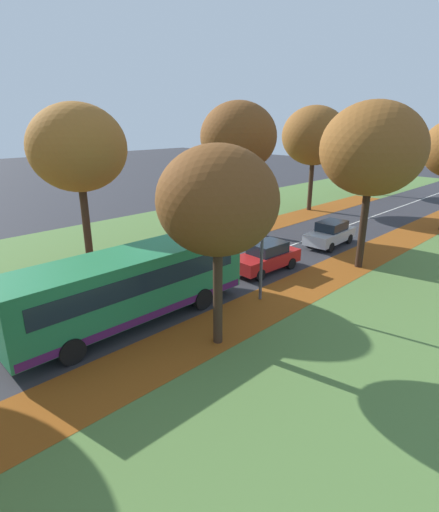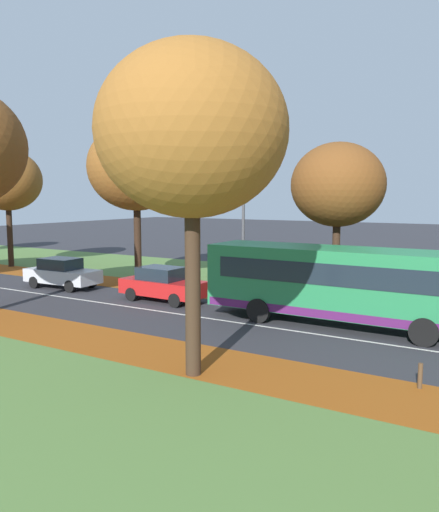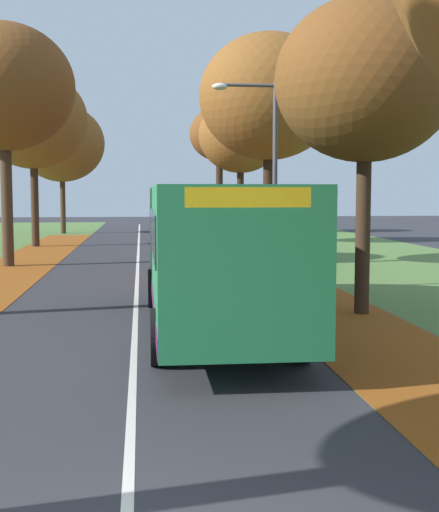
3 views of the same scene
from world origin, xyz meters
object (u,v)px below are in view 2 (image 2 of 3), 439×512
Objects in this scene: tree_right_near at (338,185)px; bollard_fourth at (420,376)px; car_silver_following at (62,273)px; car_red_lead at (163,284)px; tree_left_near at (192,132)px; tree_right_far at (7,180)px; bus at (341,282)px; tree_right_mid at (136,167)px; streetlamp_right at (240,222)px.

bollard_fourth is (-8.89, -5.10, -5.09)m from tree_right_near.
bollard_fourth is 0.16× the size of car_silver_following.
tree_right_near is at bearing -63.75° from car_red_lead.
tree_left_near reaches higher than tree_right_far.
tree_left_near reaches higher than bus.
tree_right_near is 0.81× the size of tree_right_mid.
bollard_fourth is (-8.69, -16.61, -6.22)m from tree_right_mid.
tree_right_near reaches higher than bollard_fourth.
car_red_lead and car_silver_following have the same top height.
tree_left_near is 0.99× the size of tree_right_mid.
tree_left_near is 8.67m from bollard_fourth.
car_red_lead is at bearing 116.25° from tree_right_near.
tree_right_near is 15.16m from car_silver_following.
streetlamp_right is (9.35, 3.60, -2.87)m from tree_left_near.
car_silver_following is at bearing 90.21° from car_red_lead.
tree_right_far reaches higher than car_silver_following.
car_silver_following is at bearing 100.92° from streetlamp_right.
tree_right_near reaches higher than bus.
tree_right_near is at bearing 20.60° from bus.
tree_left_near is at bearing -116.27° from tree_right_far.
tree_right_near is at bearing -67.84° from streetlamp_right.
tree_left_near is 25.77m from tree_right_far.
tree_right_mid is at bearing 45.51° from tree_left_near.
tree_left_near reaches higher than car_red_lead.
tree_right_near is (11.02, -0.49, -1.18)m from tree_left_near.
streetlamp_right reaches higher than bus.
bollard_fourth is at bearing -117.62° from tree_right_mid.
tree_left_near is at bearing -158.96° from streetlamp_right.
tree_right_mid reaches higher than tree_right_near.
tree_right_near is 23.61m from tree_right_far.
tree_right_near is at bearing -2.54° from tree_left_near.
bus is (-3.70, -1.39, -3.73)m from tree_right_near.
car_red_lead is (-3.94, -16.40, -5.23)m from tree_right_far.
tree_right_near is at bearing -89.03° from tree_right_mid.
tree_right_mid is 13.37× the size of bollard_fourth.
tree_right_mid reaches higher than bollard_fourth.
streetlamp_right reaches higher than car_red_lead.
car_red_lead is at bearing -89.79° from car_silver_following.
tree_right_mid is 7.93m from car_red_lead.
tree_right_far is 0.79× the size of bus.
tree_right_far is (0.58, 12.09, -0.52)m from tree_right_mid.
tree_left_near is 0.86× the size of bus.
streetlamp_right is 6.19m from bus.
streetlamp_right is 4.67m from car_red_lead.
tree_right_far is 11.63m from car_silver_following.
tree_right_near is at bearing -90.94° from tree_right_far.
tree_left_near is at bearing 165.59° from bus.
tree_left_near reaches higher than car_silver_following.
streetlamp_right reaches higher than bollard_fourth.
tree_right_far is 1.92× the size of car_red_lead.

